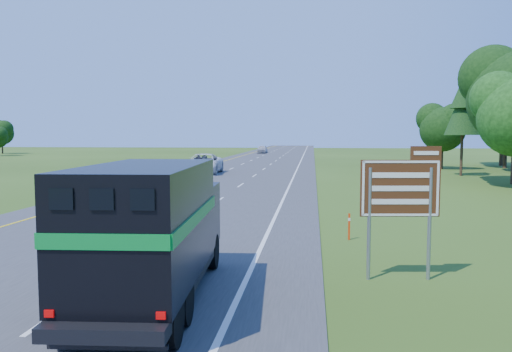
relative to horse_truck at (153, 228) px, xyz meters
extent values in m
cube|color=#38383A|center=(-3.64, 38.26, -1.70)|extent=(15.00, 260.00, 0.04)
cube|color=yellow|center=(-9.14, 38.26, -1.67)|extent=(0.15, 260.00, 0.01)
cube|color=white|center=(1.86, 38.26, -1.67)|extent=(0.15, 260.00, 0.01)
cylinder|color=black|center=(-1.11, 2.80, -1.19)|extent=(0.37, 0.99, 0.97)
cylinder|color=black|center=(0.74, 2.92, -1.19)|extent=(0.37, 0.99, 0.97)
cylinder|color=black|center=(-0.84, -1.42, -1.19)|extent=(0.37, 0.99, 0.97)
cylinder|color=black|center=(1.01, -1.30, -1.19)|extent=(0.37, 0.99, 0.97)
cylinder|color=black|center=(-0.77, -2.48, -1.19)|extent=(0.37, 0.99, 0.97)
cylinder|color=black|center=(1.08, -2.36, -1.19)|extent=(0.37, 0.99, 0.97)
cube|color=black|center=(0.00, 0.05, -1.09)|extent=(2.57, 7.18, 0.25)
cube|color=black|center=(-0.18, 2.78, -0.13)|extent=(2.26, 1.72, 1.68)
cube|color=black|center=(-0.23, 3.58, 0.31)|extent=(1.94, 0.18, 0.53)
cube|color=black|center=(0.04, -0.57, 0.25)|extent=(2.53, 5.25, 2.43)
cube|color=#078129|center=(0.20, -3.14, 0.37)|extent=(2.20, 0.18, 0.26)
cube|color=#078129|center=(-1.08, -0.64, 0.37)|extent=(0.37, 5.11, 0.26)
cube|color=#078129|center=(1.15, -0.50, 0.37)|extent=(0.37, 5.11, 0.26)
cube|color=black|center=(-0.46, -3.18, 1.06)|extent=(0.40, 0.06, 0.35)
cube|color=black|center=(0.20, -3.14, 1.06)|extent=(0.40, 0.06, 0.35)
cube|color=black|center=(0.86, -3.10, 1.06)|extent=(0.40, 0.06, 0.35)
cube|color=black|center=(0.20, -3.03, -1.41)|extent=(2.03, 0.24, 0.09)
cube|color=#B20505|center=(-0.72, -3.20, -0.83)|extent=(0.16, 0.05, 0.12)
cube|color=#B20505|center=(1.13, -3.08, -0.83)|extent=(0.16, 0.05, 0.12)
imported|color=silver|center=(-7.06, 37.10, -0.71)|extent=(3.57, 7.10, 1.93)
imported|color=#B6B6BD|center=(-6.81, 91.87, -0.85)|extent=(2.01, 4.89, 1.66)
cylinder|color=gray|center=(5.04, 2.43, -0.24)|extent=(0.10, 0.10, 2.97)
cylinder|color=gray|center=(6.61, 2.61, -0.24)|extent=(0.10, 0.10, 2.97)
cube|color=#4A240F|center=(5.82, 2.52, 0.70)|extent=(2.07, 0.30, 1.48)
cube|color=#4A240F|center=(6.46, 2.59, 1.62)|extent=(0.79, 0.15, 0.36)
cube|color=white|center=(5.83, 2.49, 0.70)|extent=(1.97, 0.23, 1.42)
cube|color=red|center=(4.89, 7.45, -1.23)|extent=(0.07, 0.04, 0.97)
cube|color=white|center=(4.89, 7.45, -0.97)|extent=(0.08, 0.04, 0.11)
camera|label=1|loc=(3.55, -10.72, 2.09)|focal=35.00mm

